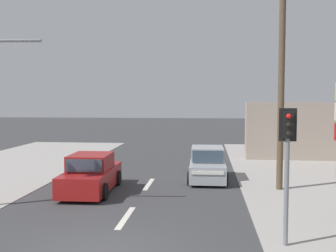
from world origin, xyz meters
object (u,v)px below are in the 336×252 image
object	(u,v)px
pedestal_signal_right_kerb	(287,153)
hatchback_oncoming_near	(207,165)
sedan_receding_far	(91,175)
utility_pole_midground_right	(282,62)

from	to	relation	value
pedestal_signal_right_kerb	hatchback_oncoming_near	bearing A→B (deg)	103.70
sedan_receding_far	pedestal_signal_right_kerb	bearing A→B (deg)	-38.45
utility_pole_midground_right	hatchback_oncoming_near	distance (m)	5.78
utility_pole_midground_right	sedan_receding_far	xyz separation A→B (m)	(-7.74, -1.13, -4.62)
utility_pole_midground_right	hatchback_oncoming_near	xyz separation A→B (m)	(-3.00, 1.75, -4.62)
sedan_receding_far	hatchback_oncoming_near	size ratio (longest dim) A/B	1.17
sedan_receding_far	hatchback_oncoming_near	bearing A→B (deg)	31.33
sedan_receding_far	hatchback_oncoming_near	xyz separation A→B (m)	(4.73, 2.88, -0.00)
pedestal_signal_right_kerb	sedan_receding_far	bearing A→B (deg)	141.55
pedestal_signal_right_kerb	hatchback_oncoming_near	world-z (taller)	pedestal_signal_right_kerb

